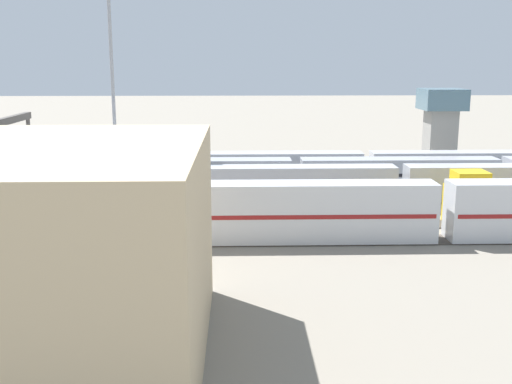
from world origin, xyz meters
name	(u,v)px	position (x,y,z in m)	size (l,w,h in m)	color
ground_plane	(203,208)	(0.00, 0.00, 0.00)	(400.00, 400.00, 0.00)	gray
track_bed_0	(209,183)	(0.00, -12.50, 0.06)	(140.00, 2.80, 0.12)	#3D3833
track_bed_1	(207,192)	(0.00, -7.50, 0.06)	(140.00, 2.80, 0.12)	#3D3833
track_bed_2	(204,202)	(0.00, -2.50, 0.06)	(140.00, 2.80, 0.12)	#4C443D
track_bed_3	(202,213)	(0.00, 2.50, 0.06)	(140.00, 2.80, 0.12)	#3D3833
track_bed_4	(199,226)	(0.00, 7.50, 0.06)	(140.00, 2.80, 0.12)	#3D3833
track_bed_5	(195,242)	(0.00, 12.50, 0.06)	(140.00, 2.80, 0.12)	#4C443D
train_on_track_1	(192,176)	(1.68, -7.50, 2.01)	(119.80, 3.06, 3.80)	#A8AAB2
train_on_track_4	(497,202)	(-27.92, 7.50, 2.16)	(10.00, 3.00, 5.00)	gold
train_on_track_0	(258,167)	(-6.21, -12.50, 2.08)	(114.80, 3.00, 4.40)	#1E6B9E
train_on_track_2	(400,183)	(-21.39, -2.50, 2.02)	(47.20, 3.00, 3.80)	#B7BABF
train_on_track_5	(156,213)	(3.20, 12.50, 2.61)	(95.60, 3.06, 5.00)	silver
light_mast_0	(110,35)	(11.83, -14.93, 18.11)	(2.80, 0.70, 28.63)	#9EA0A5
control_tower	(441,120)	(-33.19, -25.88, 6.55)	(6.00, 6.00, 11.07)	gray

